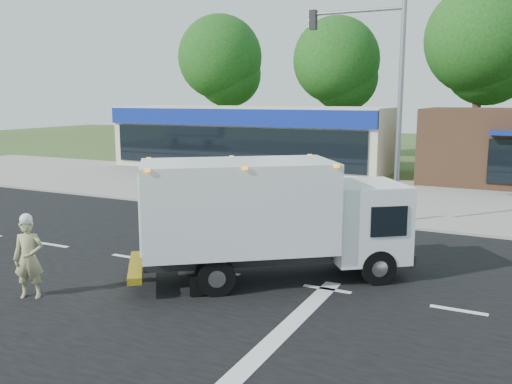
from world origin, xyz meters
TOP-DOWN VIEW (x-y plane):
  - ground at (0.00, 0.00)m, footprint 120.00×120.00m
  - road_asphalt at (0.00, 0.00)m, footprint 60.00×14.00m
  - sidewalk at (0.00, 8.20)m, footprint 60.00×2.40m
  - parking_apron at (0.00, 14.00)m, footprint 60.00×9.00m
  - lane_markings at (1.35, -1.35)m, footprint 55.20×7.00m
  - ems_box_truck at (1.38, 0.06)m, footprint 6.81×5.81m
  - emergency_worker at (-3.00, -3.52)m, footprint 0.82×0.72m
  - retail_strip_mall at (-9.00, 19.93)m, footprint 18.00×6.20m
  - traffic_signal_pole at (2.35, 7.60)m, footprint 3.51×0.25m
  - background_trees at (-0.85, 28.16)m, footprint 36.77×7.39m

SIDE VIEW (x-z plane):
  - ground at x=0.00m, z-range 0.00..0.00m
  - road_asphalt at x=0.00m, z-range -0.01..0.01m
  - parking_apron at x=0.00m, z-range 0.00..0.02m
  - lane_markings at x=1.35m, z-range 0.01..0.02m
  - sidewalk at x=0.00m, z-range 0.00..0.12m
  - emergency_worker at x=-3.00m, z-range -0.02..1.97m
  - ems_box_truck at x=1.38m, z-range 0.23..3.30m
  - retail_strip_mall at x=-9.00m, z-range 0.01..4.01m
  - traffic_signal_pole at x=2.35m, z-range 0.92..8.92m
  - background_trees at x=-0.85m, z-range 1.33..13.43m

